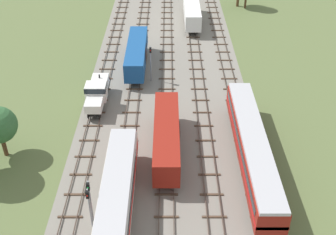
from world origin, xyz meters
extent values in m
plane|color=#5B6B3D|center=(0.00, 56.00, 0.00)|extent=(480.00, 480.00, 0.00)
cube|color=gray|center=(0.00, 56.00, 0.00)|extent=(22.51, 176.00, 0.01)
cube|color=#47382D|center=(-9.97, 57.00, 0.22)|extent=(0.07, 126.00, 0.15)
cube|color=#47382D|center=(-8.54, 57.00, 0.22)|extent=(0.07, 126.00, 0.15)
cube|color=brown|center=(-9.26, 28.50, 0.07)|extent=(2.40, 0.22, 0.14)
cube|color=brown|center=(-9.26, 31.50, 0.07)|extent=(2.40, 0.22, 0.14)
cube|color=brown|center=(-9.26, 34.50, 0.07)|extent=(2.40, 0.22, 0.14)
cube|color=brown|center=(-9.26, 37.50, 0.07)|extent=(2.40, 0.22, 0.14)
cube|color=brown|center=(-9.26, 40.50, 0.07)|extent=(2.40, 0.22, 0.14)
cube|color=brown|center=(-9.26, 43.50, 0.07)|extent=(2.40, 0.22, 0.14)
cube|color=brown|center=(-9.26, 46.50, 0.07)|extent=(2.40, 0.22, 0.14)
cube|color=brown|center=(-9.26, 49.50, 0.07)|extent=(2.40, 0.22, 0.14)
cube|color=brown|center=(-9.26, 52.50, 0.07)|extent=(2.40, 0.22, 0.14)
cube|color=brown|center=(-9.26, 55.50, 0.07)|extent=(2.40, 0.22, 0.14)
cube|color=brown|center=(-9.26, 58.50, 0.07)|extent=(2.40, 0.22, 0.14)
cube|color=brown|center=(-9.26, 61.50, 0.07)|extent=(2.40, 0.22, 0.14)
cube|color=brown|center=(-9.26, 64.50, 0.07)|extent=(2.40, 0.22, 0.14)
cube|color=brown|center=(-9.26, 67.50, 0.07)|extent=(2.40, 0.22, 0.14)
cube|color=brown|center=(-9.26, 70.50, 0.07)|extent=(2.40, 0.22, 0.14)
cube|color=brown|center=(-9.26, 73.50, 0.07)|extent=(2.40, 0.22, 0.14)
cube|color=brown|center=(-9.26, 76.50, 0.07)|extent=(2.40, 0.22, 0.14)
cube|color=brown|center=(-9.26, 79.50, 0.07)|extent=(2.40, 0.22, 0.14)
cube|color=brown|center=(-9.26, 82.50, 0.07)|extent=(2.40, 0.22, 0.14)
cube|color=brown|center=(-9.26, 85.50, 0.07)|extent=(2.40, 0.22, 0.14)
cube|color=brown|center=(-9.26, 88.50, 0.07)|extent=(2.40, 0.22, 0.14)
cube|color=#47382D|center=(-5.35, 57.00, 0.22)|extent=(0.07, 126.00, 0.15)
cube|color=#47382D|center=(-3.91, 57.00, 0.22)|extent=(0.07, 126.00, 0.15)
cube|color=brown|center=(-4.63, 28.50, 0.07)|extent=(2.40, 0.22, 0.14)
cube|color=brown|center=(-4.63, 31.50, 0.07)|extent=(2.40, 0.22, 0.14)
cube|color=brown|center=(-4.63, 34.50, 0.07)|extent=(2.40, 0.22, 0.14)
cube|color=brown|center=(-4.63, 37.50, 0.07)|extent=(2.40, 0.22, 0.14)
cube|color=brown|center=(-4.63, 40.50, 0.07)|extent=(2.40, 0.22, 0.14)
cube|color=brown|center=(-4.63, 43.50, 0.07)|extent=(2.40, 0.22, 0.14)
cube|color=brown|center=(-4.63, 46.50, 0.07)|extent=(2.40, 0.22, 0.14)
cube|color=brown|center=(-4.63, 49.50, 0.07)|extent=(2.40, 0.22, 0.14)
cube|color=brown|center=(-4.63, 52.50, 0.07)|extent=(2.40, 0.22, 0.14)
cube|color=brown|center=(-4.63, 55.50, 0.07)|extent=(2.40, 0.22, 0.14)
cube|color=brown|center=(-4.63, 58.50, 0.07)|extent=(2.40, 0.22, 0.14)
cube|color=brown|center=(-4.63, 61.50, 0.07)|extent=(2.40, 0.22, 0.14)
cube|color=brown|center=(-4.63, 64.50, 0.07)|extent=(2.40, 0.22, 0.14)
cube|color=brown|center=(-4.63, 67.50, 0.07)|extent=(2.40, 0.22, 0.14)
cube|color=brown|center=(-4.63, 70.50, 0.07)|extent=(2.40, 0.22, 0.14)
cube|color=brown|center=(-4.63, 73.50, 0.07)|extent=(2.40, 0.22, 0.14)
cube|color=brown|center=(-4.63, 76.50, 0.07)|extent=(2.40, 0.22, 0.14)
cube|color=brown|center=(-4.63, 79.50, 0.07)|extent=(2.40, 0.22, 0.14)
cube|color=brown|center=(-4.63, 82.50, 0.07)|extent=(2.40, 0.22, 0.14)
cube|color=brown|center=(-4.63, 85.50, 0.07)|extent=(2.40, 0.22, 0.14)
cube|color=brown|center=(-4.63, 88.50, 0.07)|extent=(2.40, 0.22, 0.14)
cube|color=#47382D|center=(-0.72, 57.00, 0.22)|extent=(0.07, 126.00, 0.15)
cube|color=#47382D|center=(0.72, 57.00, 0.22)|extent=(0.07, 126.00, 0.15)
cube|color=brown|center=(0.00, 28.50, 0.07)|extent=(2.40, 0.22, 0.14)
cube|color=brown|center=(0.00, 31.50, 0.07)|extent=(2.40, 0.22, 0.14)
cube|color=brown|center=(0.00, 34.50, 0.07)|extent=(2.40, 0.22, 0.14)
cube|color=brown|center=(0.00, 37.50, 0.07)|extent=(2.40, 0.22, 0.14)
cube|color=brown|center=(0.00, 40.50, 0.07)|extent=(2.40, 0.22, 0.14)
cube|color=brown|center=(0.00, 43.50, 0.07)|extent=(2.40, 0.22, 0.14)
cube|color=brown|center=(0.00, 46.50, 0.07)|extent=(2.40, 0.22, 0.14)
cube|color=brown|center=(0.00, 49.50, 0.07)|extent=(2.40, 0.22, 0.14)
cube|color=brown|center=(0.00, 52.50, 0.07)|extent=(2.40, 0.22, 0.14)
cube|color=brown|center=(0.00, 55.50, 0.07)|extent=(2.40, 0.22, 0.14)
cube|color=brown|center=(0.00, 58.50, 0.07)|extent=(2.40, 0.22, 0.14)
cube|color=brown|center=(0.00, 61.50, 0.07)|extent=(2.40, 0.22, 0.14)
cube|color=brown|center=(0.00, 64.50, 0.07)|extent=(2.40, 0.22, 0.14)
cube|color=brown|center=(0.00, 67.50, 0.07)|extent=(2.40, 0.22, 0.14)
cube|color=brown|center=(0.00, 70.50, 0.07)|extent=(2.40, 0.22, 0.14)
cube|color=brown|center=(0.00, 73.50, 0.07)|extent=(2.40, 0.22, 0.14)
cube|color=brown|center=(0.00, 76.50, 0.07)|extent=(2.40, 0.22, 0.14)
cube|color=brown|center=(0.00, 79.50, 0.07)|extent=(2.40, 0.22, 0.14)
cube|color=brown|center=(0.00, 82.50, 0.07)|extent=(2.40, 0.22, 0.14)
cube|color=brown|center=(0.00, 85.50, 0.07)|extent=(2.40, 0.22, 0.14)
cube|color=brown|center=(0.00, 88.50, 0.07)|extent=(2.40, 0.22, 0.14)
cube|color=#47382D|center=(3.91, 57.00, 0.22)|extent=(0.07, 126.00, 0.15)
cube|color=#47382D|center=(5.35, 57.00, 0.22)|extent=(0.07, 126.00, 0.15)
cube|color=brown|center=(4.63, 28.50, 0.07)|extent=(2.40, 0.22, 0.14)
cube|color=brown|center=(4.63, 31.50, 0.07)|extent=(2.40, 0.22, 0.14)
cube|color=brown|center=(4.63, 34.50, 0.07)|extent=(2.40, 0.22, 0.14)
cube|color=brown|center=(4.63, 37.50, 0.07)|extent=(2.40, 0.22, 0.14)
cube|color=brown|center=(4.63, 40.50, 0.07)|extent=(2.40, 0.22, 0.14)
cube|color=brown|center=(4.63, 43.50, 0.07)|extent=(2.40, 0.22, 0.14)
cube|color=brown|center=(4.63, 46.50, 0.07)|extent=(2.40, 0.22, 0.14)
cube|color=brown|center=(4.63, 49.50, 0.07)|extent=(2.40, 0.22, 0.14)
cube|color=brown|center=(4.63, 52.50, 0.07)|extent=(2.40, 0.22, 0.14)
cube|color=brown|center=(4.63, 55.50, 0.07)|extent=(2.40, 0.22, 0.14)
cube|color=brown|center=(4.63, 58.50, 0.07)|extent=(2.40, 0.22, 0.14)
cube|color=brown|center=(4.63, 61.50, 0.07)|extent=(2.40, 0.22, 0.14)
cube|color=brown|center=(4.63, 64.50, 0.07)|extent=(2.40, 0.22, 0.14)
cube|color=brown|center=(4.63, 67.50, 0.07)|extent=(2.40, 0.22, 0.14)
cube|color=brown|center=(4.63, 70.50, 0.07)|extent=(2.40, 0.22, 0.14)
cube|color=brown|center=(4.63, 73.50, 0.07)|extent=(2.40, 0.22, 0.14)
cube|color=brown|center=(4.63, 76.50, 0.07)|extent=(2.40, 0.22, 0.14)
cube|color=brown|center=(4.63, 79.50, 0.07)|extent=(2.40, 0.22, 0.14)
cube|color=brown|center=(4.63, 82.50, 0.07)|extent=(2.40, 0.22, 0.14)
cube|color=brown|center=(4.63, 85.50, 0.07)|extent=(2.40, 0.22, 0.14)
cube|color=brown|center=(4.63, 88.50, 0.07)|extent=(2.40, 0.22, 0.14)
cube|color=#47382D|center=(8.54, 57.00, 0.22)|extent=(0.07, 126.00, 0.15)
cube|color=#47382D|center=(9.97, 57.00, 0.22)|extent=(0.07, 126.00, 0.15)
cube|color=brown|center=(9.26, 28.50, 0.07)|extent=(2.40, 0.22, 0.14)
cube|color=brown|center=(9.26, 31.50, 0.07)|extent=(2.40, 0.22, 0.14)
cube|color=brown|center=(9.26, 34.50, 0.07)|extent=(2.40, 0.22, 0.14)
cube|color=brown|center=(9.26, 37.50, 0.07)|extent=(2.40, 0.22, 0.14)
cube|color=brown|center=(9.26, 40.50, 0.07)|extent=(2.40, 0.22, 0.14)
cube|color=brown|center=(9.26, 43.50, 0.07)|extent=(2.40, 0.22, 0.14)
cube|color=brown|center=(9.26, 46.50, 0.07)|extent=(2.40, 0.22, 0.14)
cube|color=brown|center=(9.26, 49.50, 0.07)|extent=(2.40, 0.22, 0.14)
cube|color=brown|center=(9.26, 52.50, 0.07)|extent=(2.40, 0.22, 0.14)
cube|color=brown|center=(9.26, 55.50, 0.07)|extent=(2.40, 0.22, 0.14)
cube|color=brown|center=(9.26, 58.50, 0.07)|extent=(2.40, 0.22, 0.14)
cube|color=brown|center=(9.26, 61.50, 0.07)|extent=(2.40, 0.22, 0.14)
cube|color=brown|center=(9.26, 64.50, 0.07)|extent=(2.40, 0.22, 0.14)
cube|color=brown|center=(9.26, 67.50, 0.07)|extent=(2.40, 0.22, 0.14)
cube|color=brown|center=(9.26, 70.50, 0.07)|extent=(2.40, 0.22, 0.14)
cube|color=brown|center=(9.26, 73.50, 0.07)|extent=(2.40, 0.22, 0.14)
cube|color=brown|center=(9.26, 76.50, 0.07)|extent=(2.40, 0.22, 0.14)
cube|color=brown|center=(9.26, 79.50, 0.07)|extent=(2.40, 0.22, 0.14)
cube|color=brown|center=(9.26, 82.50, 0.07)|extent=(2.40, 0.22, 0.14)
cube|color=brown|center=(9.26, 85.50, 0.07)|extent=(2.40, 0.22, 0.14)
cube|color=brown|center=(9.26, 88.50, 0.07)|extent=(2.40, 0.22, 0.14)
cube|color=beige|center=(-4.63, 27.36, 2.43)|extent=(2.90, 20.00, 2.60)
cube|color=red|center=(-4.63, 27.36, 2.17)|extent=(2.96, 20.00, 0.44)
cube|color=black|center=(-4.63, 26.36, 3.08)|extent=(2.96, 16.80, 0.70)
cube|color=#B7B7BC|center=(-4.63, 27.36, 3.91)|extent=(2.67, 20.00, 0.36)
cube|color=red|center=(-4.63, 37.61, 2.30)|extent=(2.67, 0.50, 2.34)
cylinder|color=black|center=(-5.35, 33.46, 0.71)|extent=(0.13, 0.84, 0.84)
cylinder|color=black|center=(-3.91, 33.46, 0.71)|extent=(0.13, 0.84, 0.84)
cylinder|color=black|center=(-5.35, 35.26, 0.71)|extent=(0.13, 0.84, 0.84)
cylinder|color=black|center=(-3.91, 35.26, 0.71)|extent=(0.13, 0.84, 0.84)
cube|color=black|center=(-4.63, 34.36, 0.71)|extent=(1.68, 2.20, 0.24)
cube|color=maroon|center=(9.26, 36.23, 2.43)|extent=(2.90, 22.00, 2.60)
cube|color=red|center=(9.26, 36.23, 2.17)|extent=(2.96, 22.00, 0.40)
cube|color=black|center=(9.26, 36.23, 3.08)|extent=(2.96, 20.24, 0.70)
cube|color=#B7B7BC|center=(9.26, 36.23, 3.91)|extent=(2.67, 22.00, 0.36)
cylinder|color=black|center=(8.54, 43.69, 0.71)|extent=(0.13, 0.84, 0.84)
cylinder|color=black|center=(9.97, 43.69, 0.71)|extent=(0.13, 0.84, 0.84)
cylinder|color=black|center=(8.54, 45.49, 0.71)|extent=(0.13, 0.84, 0.84)
cylinder|color=black|center=(9.97, 45.49, 0.71)|extent=(0.13, 0.84, 0.84)
cube|color=black|center=(9.26, 44.59, 0.71)|extent=(1.68, 2.20, 0.24)
cylinder|color=black|center=(8.54, 26.97, 0.71)|extent=(0.13, 0.84, 0.84)
cylinder|color=black|center=(9.97, 26.97, 0.71)|extent=(0.13, 0.84, 0.84)
cylinder|color=black|center=(8.54, 28.77, 0.71)|extent=(0.13, 0.84, 0.84)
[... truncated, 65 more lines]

